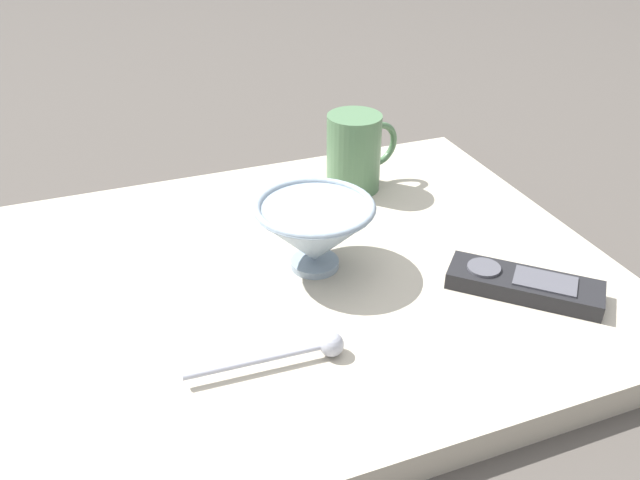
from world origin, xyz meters
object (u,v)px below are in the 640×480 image
teaspoon (311,349)px  cereal_bowl (313,230)px  coffee_mug (355,152)px  tv_remote_near (524,284)px

teaspoon → cereal_bowl: bearing=-111.0°
coffee_mug → tv_remote_near: coffee_mug is taller
cereal_bowl → teaspoon: cereal_bowl is taller
cereal_bowl → teaspoon: bearing=69.0°
cereal_bowl → teaspoon: size_ratio=0.89×
cereal_bowl → coffee_mug: 0.20m
teaspoon → tv_remote_near: teaspoon is taller
cereal_bowl → tv_remote_near: cereal_bowl is taller
teaspoon → coffee_mug: bearing=-119.8°
coffee_mug → teaspoon: coffee_mug is taller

